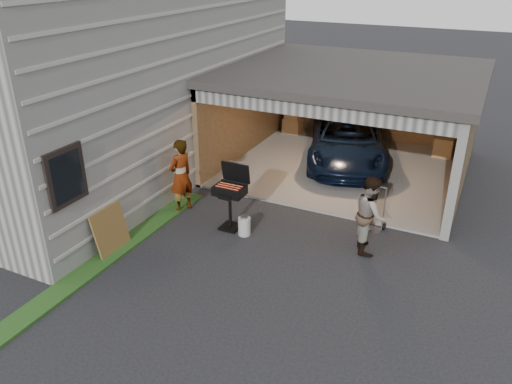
% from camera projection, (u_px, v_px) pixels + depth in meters
% --- Properties ---
extents(ground, '(80.00, 80.00, 0.00)m').
position_uv_depth(ground, '(209.00, 278.00, 9.65)').
color(ground, black).
rests_on(ground, ground).
extents(house, '(7.00, 11.00, 5.50)m').
position_uv_depth(house, '(95.00, 69.00, 14.08)').
color(house, '#474744').
rests_on(house, ground).
extents(groundcover_strip, '(0.50, 8.00, 0.06)m').
position_uv_depth(groundcover_strip, '(83.00, 275.00, 9.71)').
color(groundcover_strip, '#193814').
rests_on(groundcover_strip, ground).
extents(garage, '(6.80, 6.30, 2.90)m').
position_uv_depth(garage, '(353.00, 104.00, 14.06)').
color(garage, '#605E59').
rests_on(garage, ground).
extents(minivan, '(3.42, 5.12, 1.30)m').
position_uv_depth(minivan, '(347.00, 143.00, 14.71)').
color(minivan, black).
rests_on(minivan, ground).
extents(woman, '(0.59, 0.75, 1.82)m').
position_uv_depth(woman, '(181.00, 176.00, 11.85)').
color(woman, '#99A3C0').
rests_on(woman, ground).
extents(man, '(0.86, 0.97, 1.66)m').
position_uv_depth(man, '(370.00, 214.00, 10.27)').
color(man, '#462B1B').
rests_on(man, ground).
extents(bbq_grill, '(0.68, 0.59, 1.51)m').
position_uv_depth(bbq_grill, '(231.00, 192.00, 11.08)').
color(bbq_grill, black).
rests_on(bbq_grill, ground).
extents(propane_tank, '(0.37, 0.37, 0.42)m').
position_uv_depth(propane_tank, '(244.00, 226.00, 11.08)').
color(propane_tank, '#B9B8B4').
rests_on(propane_tank, ground).
extents(plywood_panel, '(0.25, 0.89, 0.98)m').
position_uv_depth(plywood_panel, '(111.00, 231.00, 10.34)').
color(plywood_panel, brown).
rests_on(plywood_panel, ground).
extents(hand_truck, '(0.45, 0.35, 1.06)m').
position_uv_depth(hand_truck, '(376.00, 221.00, 11.32)').
color(hand_truck, slate).
rests_on(hand_truck, ground).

